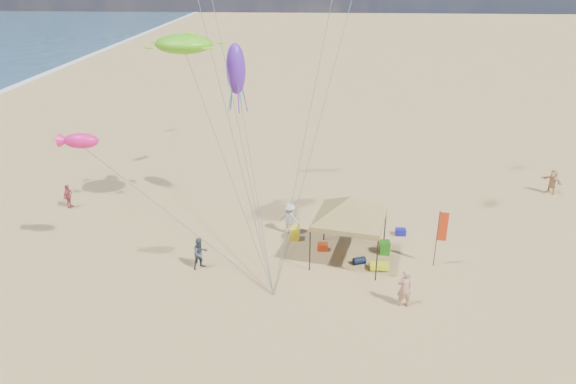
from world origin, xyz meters
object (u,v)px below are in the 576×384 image
chair_green (385,247)px  person_near_a (404,288)px  person_far_a (68,196)px  chair_yellow (295,234)px  cooler_red (323,247)px  beach_cart (379,266)px  canopy_tent (351,199)px  person_far_c (552,181)px  cooler_blue (401,232)px  person_near_c (289,219)px  feather_flag (441,230)px  person_near_b (200,253)px

chair_green → person_near_a: size_ratio=0.39×
person_far_a → chair_yellow: bearing=-96.4°
cooler_red → chair_yellow: chair_yellow is taller
chair_yellow → beach_cart: 5.08m
canopy_tent → chair_yellow: canopy_tent is taller
cooler_red → person_far_a: size_ratio=0.36×
chair_green → person_far_c: size_ratio=0.43×
cooler_blue → person_near_c: size_ratio=0.30×
person_near_c → person_far_a: size_ratio=1.18×
feather_flag → person_near_a: feather_flag is taller
feather_flag → person_far_a: 21.72m
chair_yellow → beach_cart: chair_yellow is taller
chair_green → person_far_c: (11.52, 8.40, 0.47)m
chair_green → person_far_c: person_far_c is taller
canopy_tent → chair_green: canopy_tent is taller
canopy_tent → feather_flag: (4.34, -0.43, -1.31)m
feather_flag → cooler_blue: size_ratio=5.55×
cooler_red → person_far_c: person_far_c is taller
chair_yellow → person_far_c: 17.71m
beach_cart → person_far_a: 19.08m
cooler_red → person_near_b: (-5.92, -2.10, 0.62)m
cooler_red → beach_cart: 3.24m
feather_flag → person_far_a: feather_flag is taller
cooler_blue → person_near_a: bearing=-96.7°
chair_green → chair_yellow: same height
feather_flag → cooler_blue: (-1.36, 3.12, -1.81)m
feather_flag → person_far_c: size_ratio=1.83×
cooler_red → person_near_b: bearing=-160.5°
person_near_c → cooler_blue: bearing=-158.2°
chair_yellow → person_near_b: person_near_b is taller
chair_green → beach_cart: chair_green is taller
person_far_a → person_far_c: person_far_c is taller
chair_green → person_far_a: (-18.53, 4.41, 0.40)m
person_near_b → person_far_a: bearing=104.6°
canopy_tent → cooler_red: bearing=148.2°
person_near_c → person_far_c: (16.52, 6.46, -0.07)m
beach_cart → person_far_c: 15.56m
feather_flag → person_near_b: feather_flag is taller
canopy_tent → feather_flag: bearing=-5.7°
person_far_a → chair_green: bearing=-96.9°
canopy_tent → person_far_c: bearing=33.9°
chair_yellow → person_near_a: (5.00, -5.67, 0.54)m
person_far_a → person_near_c: bearing=-93.8°
cooler_red → person_near_c: bearing=135.9°
person_far_c → beach_cart: bearing=-83.7°
cooler_red → person_near_a: (3.50, -4.61, 0.70)m
canopy_tent → beach_cart: 3.56m
chair_green → person_near_a: (0.33, -4.45, 0.54)m
cooler_red → person_far_c: (14.69, 8.23, 0.63)m
cooler_red → person_far_a: (-15.37, 4.25, 0.56)m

